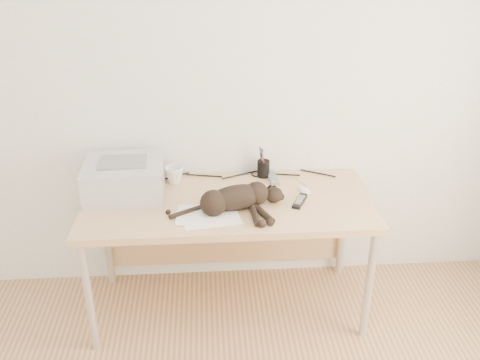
{
  "coord_description": "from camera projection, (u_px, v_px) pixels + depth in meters",
  "views": [
    {
      "loc": [
        -0.11,
        -1.19,
        2.17
      ],
      "look_at": [
        0.06,
        1.34,
        0.89
      ],
      "focal_mm": 40.0,
      "sensor_mm": 36.0,
      "label": 1
    }
  ],
  "objects": [
    {
      "name": "pen_cup",
      "position": [
        263.0,
        168.0,
        3.19
      ],
      "size": [
        0.07,
        0.07,
        0.19
      ],
      "color": "black",
      "rests_on": "desk"
    },
    {
      "name": "wall_back",
      "position": [
        224.0,
        83.0,
        3.01
      ],
      "size": [
        3.5,
        0.0,
        3.5
      ],
      "primitive_type": "plane",
      "rotation": [
        1.57,
        0.0,
        0.0
      ],
      "color": "white",
      "rests_on": "floor"
    },
    {
      "name": "mug",
      "position": [
        174.0,
        175.0,
        3.12
      ],
      "size": [
        0.15,
        0.15,
        0.1
      ],
      "primitive_type": "imported",
      "rotation": [
        0.0,
        0.0,
        0.64
      ],
      "color": "white",
      "rests_on": "desk"
    },
    {
      "name": "remote_black",
      "position": [
        300.0,
        201.0,
        2.92
      ],
      "size": [
        0.11,
        0.16,
        0.02
      ],
      "primitive_type": "cube",
      "rotation": [
        0.0,
        0.0,
        -0.44
      ],
      "color": "black",
      "rests_on": "desk"
    },
    {
      "name": "cable_tangle",
      "position": [
        225.0,
        175.0,
        3.22
      ],
      "size": [
        1.36,
        0.09,
        0.01
      ],
      "primitive_type": null,
      "color": "black",
      "rests_on": "desk"
    },
    {
      "name": "cat",
      "position": [
        234.0,
        200.0,
        2.83
      ],
      "size": [
        0.63,
        0.32,
        0.14
      ],
      "rotation": [
        0.0,
        0.0,
        0.28
      ],
      "color": "black",
      "rests_on": "desk"
    },
    {
      "name": "remote_grey",
      "position": [
        272.0,
        177.0,
        3.18
      ],
      "size": [
        0.07,
        0.18,
        0.02
      ],
      "primitive_type": "cube",
      "rotation": [
        0.0,
        0.0,
        0.1
      ],
      "color": "gray",
      "rests_on": "desk"
    },
    {
      "name": "mouse",
      "position": [
        304.0,
        189.0,
        3.04
      ],
      "size": [
        0.09,
        0.12,
        0.03
      ],
      "primitive_type": "ellipsoid",
      "rotation": [
        0.0,
        0.0,
        0.31
      ],
      "color": "white",
      "rests_on": "desk"
    },
    {
      "name": "papers",
      "position": [
        208.0,
        216.0,
        2.79
      ],
      "size": [
        0.35,
        0.26,
        0.01
      ],
      "color": "white",
      "rests_on": "desk"
    },
    {
      "name": "printer",
      "position": [
        124.0,
        178.0,
        2.97
      ],
      "size": [
        0.45,
        0.38,
        0.2
      ],
      "color": "silver",
      "rests_on": "desk"
    },
    {
      "name": "desk",
      "position": [
        227.0,
        214.0,
        3.08
      ],
      "size": [
        1.6,
        0.7,
        0.74
      ],
      "color": "tan",
      "rests_on": "floor"
    }
  ]
}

